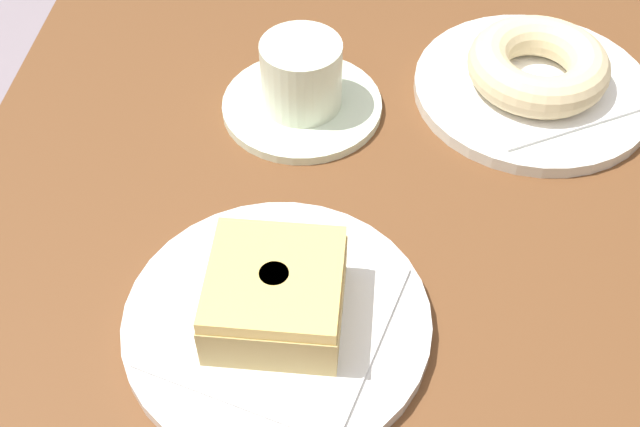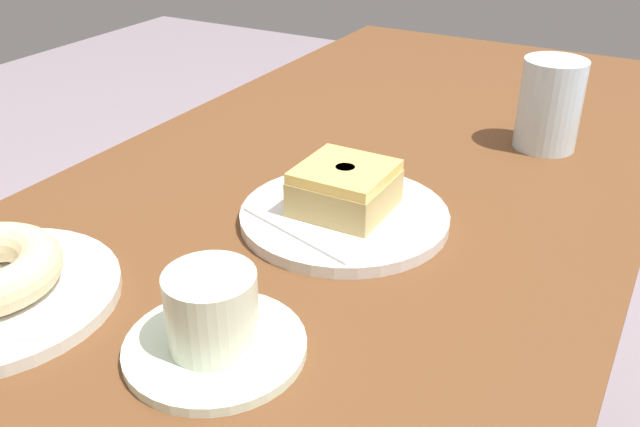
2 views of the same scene
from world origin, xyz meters
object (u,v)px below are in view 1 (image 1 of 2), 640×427
donut_sugar_ring (538,65)px  plate_sugar_ring (532,89)px  plate_glazed_square (277,322)px  coffee_cup (302,85)px  donut_glazed_square (275,294)px

donut_sugar_ring → plate_sugar_ring: bearing=90.0°
plate_glazed_square → donut_sugar_ring: donut_sugar_ring is taller
donut_sugar_ring → coffee_cup: bearing=-78.9°
donut_glazed_square → coffee_cup: coffee_cup is taller
donut_sugar_ring → coffee_cup: (0.04, -0.20, -0.00)m
plate_sugar_ring → donut_sugar_ring: size_ratio=1.71×
plate_glazed_square → donut_sugar_ring: size_ratio=1.73×
donut_sugar_ring → coffee_cup: size_ratio=0.88×
plate_sugar_ring → coffee_cup: size_ratio=1.51×
donut_glazed_square → donut_sugar_ring: (-0.27, 0.20, -0.01)m
plate_glazed_square → plate_sugar_ring: 0.33m
coffee_cup → plate_glazed_square: bearing=1.9°
donut_sugar_ring → coffee_cup: coffee_cup is taller
coffee_cup → plate_sugar_ring: bearing=101.1°
plate_glazed_square → donut_glazed_square: size_ratio=2.39×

